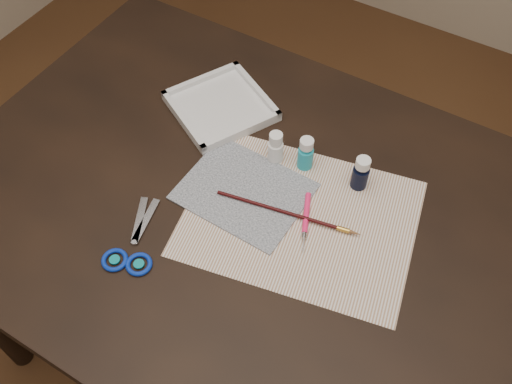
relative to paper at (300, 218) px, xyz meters
The scene contains 11 objects.
ground 0.77m from the paper, 166.72° to the right, with size 3.50×3.50×0.02m, color #422614.
table 0.39m from the paper, 166.72° to the right, with size 1.30×0.90×0.75m, color black.
paper is the anchor object (origin of this frame).
canvas 0.13m from the paper, behind, with size 0.25×0.20×0.00m, color black.
paint_bottle_white 0.16m from the paper, 137.99° to the left, with size 0.03×0.03×0.08m, color white.
paint_bottle_cyan 0.14m from the paper, 114.34° to the left, with size 0.03×0.03×0.08m, color #1FA1B6.
paint_bottle_navy 0.15m from the paper, 64.34° to the left, with size 0.03×0.03×0.08m, color black.
paintbrush 0.03m from the paper, 161.86° to the right, with size 0.30×0.01×0.01m, color black, non-canonical shape.
craft_knife 0.02m from the paper, 26.56° to the right, with size 0.14×0.01×0.01m, color #FF2165, non-canonical shape.
scissors 0.33m from the paper, 141.98° to the right, with size 0.20×0.10×0.01m, color silver, non-canonical shape.
palette_tray 0.34m from the paper, 150.10° to the left, with size 0.20×0.20×0.02m, color silver.
Camera 1 is at (0.33, -0.56, 1.69)m, focal length 40.00 mm.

